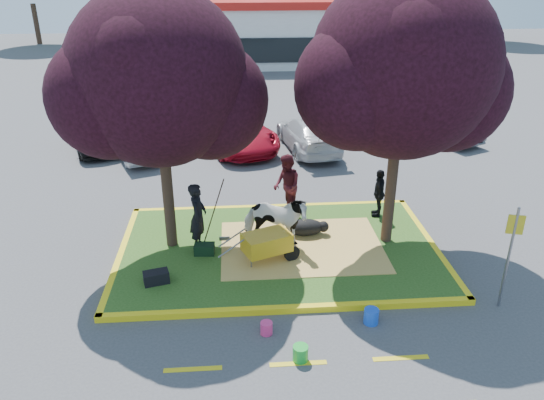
{
  "coord_description": "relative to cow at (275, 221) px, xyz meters",
  "views": [
    {
      "loc": [
        -1.1,
        -12.02,
        7.08
      ],
      "look_at": [
        -0.14,
        0.5,
        1.29
      ],
      "focal_mm": 35.0,
      "sensor_mm": 36.0,
      "label": 1
    }
  ],
  "objects": [
    {
      "name": "car_white",
      "position": [
        2.0,
        8.02,
        -0.22
      ],
      "size": [
        2.47,
        4.74,
        1.31
      ],
      "primitive_type": "imported",
      "rotation": [
        0.0,
        0.0,
        3.29
      ],
      "color": "silver",
      "rests_on": "ground"
    },
    {
      "name": "retail_building",
      "position": [
        2.1,
        27.9,
        1.37
      ],
      "size": [
        20.4,
        8.4,
        4.4
      ],
      "color": "silver",
      "rests_on": "ground"
    },
    {
      "name": "bucket_green",
      "position": [
        0.15,
        -4.18,
        -0.72
      ],
      "size": [
        0.39,
        0.39,
        0.32
      ],
      "primitive_type": "cylinder",
      "rotation": [
        0.0,
        0.0,
        0.38
      ],
      "color": "green",
      "rests_on": "ground"
    },
    {
      "name": "sign_post",
      "position": [
        4.77,
        -2.78,
        0.61
      ],
      "size": [
        0.33,
        0.12,
        2.42
      ],
      "rotation": [
        0.0,
        0.0,
        -0.28
      ],
      "color": "slate",
      "rests_on": "ground"
    },
    {
      "name": "cow",
      "position": [
        0.0,
        0.0,
        0.0
      ],
      "size": [
        1.88,
        1.23,
        1.46
      ],
      "primitive_type": "imported",
      "rotation": [
        0.0,
        0.0,
        1.29
      ],
      "color": "silver",
      "rests_on": "median_island"
    },
    {
      "name": "tree_purple_left",
      "position": [
        -2.68,
        0.3,
        3.48
      ],
      "size": [
        5.06,
        4.2,
        6.51
      ],
      "color": "black",
      "rests_on": "median_island"
    },
    {
      "name": "wheelbarrow",
      "position": [
        -0.25,
        -0.76,
        -0.2
      ],
      "size": [
        2.04,
        1.06,
        0.77
      ],
      "rotation": [
        0.0,
        0.0,
        0.39
      ],
      "color": "black",
      "rests_on": "median_island"
    },
    {
      "name": "curb_far",
      "position": [
        0.1,
        2.5,
        -0.8
      ],
      "size": [
        8.3,
        0.16,
        0.15
      ],
      "primitive_type": "cube",
      "color": "yellow",
      "rests_on": "ground"
    },
    {
      "name": "curb_left",
      "position": [
        -3.98,
        -0.08,
        -0.8
      ],
      "size": [
        0.16,
        5.3,
        0.15
      ],
      "primitive_type": "cube",
      "color": "yellow",
      "rests_on": "ground"
    },
    {
      "name": "ground",
      "position": [
        0.1,
        -0.08,
        -0.88
      ],
      "size": [
        90.0,
        90.0,
        0.0
      ],
      "primitive_type": "plane",
      "color": "#424244",
      "rests_on": "ground"
    },
    {
      "name": "gear_bag_green",
      "position": [
        -1.83,
        -0.26,
        -0.59
      ],
      "size": [
        0.53,
        0.35,
        0.27
      ],
      "primitive_type": "cube",
      "rotation": [
        0.0,
        0.0,
        -0.07
      ],
      "color": "black",
      "rests_on": "median_island"
    },
    {
      "name": "handler",
      "position": [
        -1.96,
        0.11,
        0.16
      ],
      "size": [
        0.52,
        0.71,
        1.79
      ],
      "primitive_type": "imported",
      "rotation": [
        0.0,
        0.0,
        1.42
      ],
      "color": "black",
      "rests_on": "median_island"
    },
    {
      "name": "car_black",
      "position": [
        -6.58,
        8.79,
        -0.2
      ],
      "size": [
        2.88,
        4.31,
        1.36
      ],
      "primitive_type": "imported",
      "rotation": [
        0.0,
        0.0,
        0.35
      ],
      "color": "black",
      "rests_on": "ground"
    },
    {
      "name": "gear_bag_dark",
      "position": [
        -2.89,
        -1.51,
        -0.58
      ],
      "size": [
        0.64,
        0.46,
        0.29
      ],
      "primitive_type": "cube",
      "rotation": [
        0.0,
        0.0,
        0.27
      ],
      "color": "black",
      "rests_on": "median_island"
    },
    {
      "name": "curb_right",
      "position": [
        4.18,
        -0.08,
        -0.8
      ],
      "size": [
        0.16,
        5.3,
        0.15
      ],
      "primitive_type": "cube",
      "color": "yellow",
      "rests_on": "ground"
    },
    {
      "name": "bucket_pink",
      "position": [
        -0.44,
        -3.34,
        -0.74
      ],
      "size": [
        0.26,
        0.26,
        0.27
      ],
      "primitive_type": "cylinder",
      "rotation": [
        0.0,
        0.0,
        0.03
      ],
      "color": "#F2357A",
      "rests_on": "ground"
    },
    {
      "name": "visitor_b",
      "position": [
        3.15,
        1.6,
        -0.01
      ],
      "size": [
        0.53,
        0.89,
        1.43
      ],
      "primitive_type": "imported",
      "rotation": [
        0.0,
        0.0,
        -1.79
      ],
      "color": "black",
      "rests_on": "median_island"
    },
    {
      "name": "straw_bedding",
      "position": [
        0.7,
        -0.08,
        -0.72
      ],
      "size": [
        4.2,
        3.0,
        0.01
      ],
      "primitive_type": "cube",
      "color": "#EDC561",
      "rests_on": "median_island"
    },
    {
      "name": "car_grey",
      "position": [
        7.71,
        8.96,
        -0.24
      ],
      "size": [
        2.85,
        4.11,
        1.29
      ],
      "primitive_type": "imported",
      "rotation": [
        0.0,
        0.0,
        0.43
      ],
      "color": "#505357",
      "rests_on": "ground"
    },
    {
      "name": "fire_lane_stripe_a",
      "position": [
        -1.9,
        -4.28,
        -0.88
      ],
      "size": [
        1.1,
        0.12,
        0.01
      ],
      "primitive_type": "cube",
      "color": "yellow",
      "rests_on": "ground"
    },
    {
      "name": "visitor_a",
      "position": [
        0.49,
        1.82,
        0.19
      ],
      "size": [
        0.88,
        1.03,
        1.85
      ],
      "primitive_type": "imported",
      "rotation": [
        0.0,
        0.0,
        -1.35
      ],
      "color": "#44131B",
      "rests_on": "median_island"
    },
    {
      "name": "car_silver",
      "position": [
        -4.79,
        7.75,
        -0.25
      ],
      "size": [
        2.65,
        4.06,
        1.26
      ],
      "primitive_type": "imported",
      "rotation": [
        0.0,
        0.0,
        3.52
      ],
      "color": "#A1A3A9",
      "rests_on": "ground"
    },
    {
      "name": "fire_lane_stripe_c",
      "position": [
        2.1,
        -4.28,
        -0.88
      ],
      "size": [
        1.1,
        0.12,
        0.01
      ],
      "primitive_type": "cube",
      "color": "yellow",
      "rests_on": "ground"
    },
    {
      "name": "bucket_blue",
      "position": [
        1.79,
        -3.16,
        -0.71
      ],
      "size": [
        0.38,
        0.38,
        0.34
      ],
      "primitive_type": "cylinder",
      "rotation": [
        0.0,
        0.0,
        -0.22
      ],
      "color": "blue",
      "rests_on": "ground"
    },
    {
      "name": "car_red",
      "position": [
        -0.92,
        8.54,
        -0.17
      ],
      "size": [
        3.85,
        5.58,
        1.42
      ],
      "primitive_type": "imported",
      "rotation": [
        0.0,
        0.0,
        0.32
      ],
      "color": "#A90E20",
      "rests_on": "ground"
    },
    {
      "name": "median_island",
      "position": [
        0.1,
        -0.08,
        -0.8
      ],
      "size": [
        8.0,
        5.0,
        0.15
      ],
      "primitive_type": "cube",
      "color": "#284C18",
      "rests_on": "ground"
    },
    {
      "name": "calf",
      "position": [
        0.88,
        0.57,
        -0.51
      ],
      "size": [
        1.13,
        0.83,
        0.44
      ],
      "primitive_type": "ellipsoid",
      "rotation": [
        0.0,
        0.0,
        0.29
      ],
      "color": "black",
      "rests_on": "median_island"
    },
    {
      "name": "curb_near",
      "position": [
        0.1,
        -2.66,
        -0.8
      ],
      "size": [
        8.3,
        0.16,
        0.15
      ],
      "primitive_type": "cube",
      "color": "yellow",
      "rests_on": "ground"
    },
    {
      "name": "fire_lane_stripe_b",
      "position": [
        0.1,
        -4.28,
        -0.88
      ],
      "size": [
        1.1,
        0.12,
        0.01
      ],
      "primitive_type": "cube",
      "color": "yellow",
      "rests_on": "ground"
    },
    {
      "name": "tree_purple_right",
      "position": [
        3.02,
        0.1,
        3.68
      ],
      "size": [
        5.3,
        4.4,
        6.82
      ],
      "color": "black",
      "rests_on": "median_island"
    }
  ]
}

